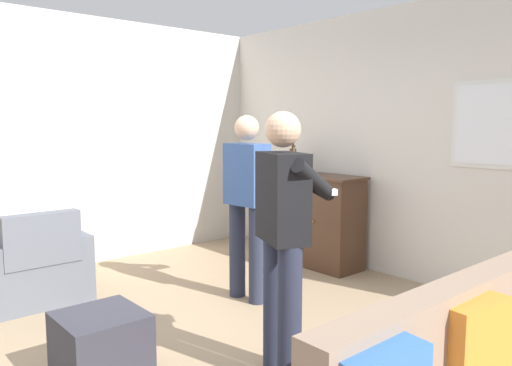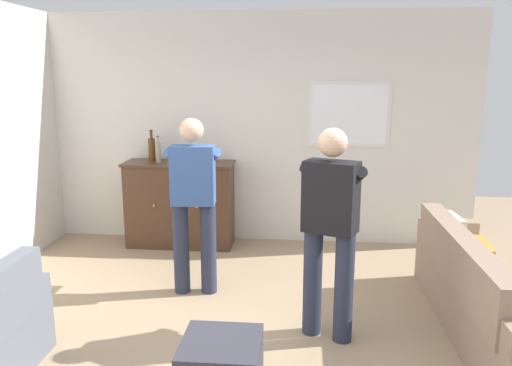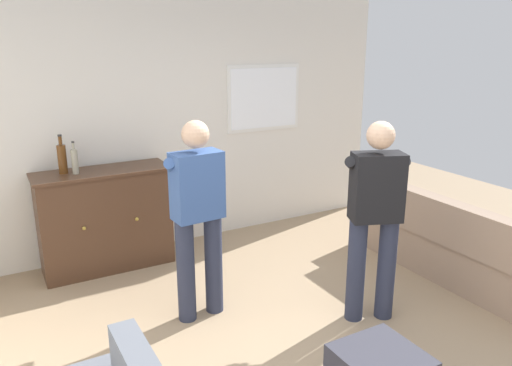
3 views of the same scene
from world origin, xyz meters
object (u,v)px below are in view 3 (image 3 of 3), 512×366
(couch, at_px, (455,247))
(bottle_liquor_amber, at_px, (62,158))
(sideboard_cabinet, at_px, (106,219))
(bottle_wine_green, at_px, (75,161))
(person_standing_right, at_px, (375,213))
(person_standing_left, at_px, (197,211))

(couch, relative_size, bottle_liquor_amber, 6.25)
(sideboard_cabinet, xyz_separation_m, bottle_wine_green, (-0.24, -0.02, 0.64))
(couch, distance_m, person_standing_right, 1.35)
(couch, xyz_separation_m, person_standing_left, (-2.43, 0.60, 0.60))
(couch, xyz_separation_m, person_standing_right, (-1.20, -0.13, 0.60))
(sideboard_cabinet, height_order, bottle_wine_green, bottle_wine_green)
(bottle_liquor_amber, relative_size, person_standing_left, 0.22)
(bottle_wine_green, distance_m, person_standing_right, 2.81)
(couch, height_order, sideboard_cabinet, sideboard_cabinet)
(couch, bearing_deg, person_standing_right, -173.66)
(couch, bearing_deg, bottle_wine_green, 148.79)
(person_standing_right, bearing_deg, sideboard_cabinet, 129.52)
(couch, bearing_deg, person_standing_left, 166.11)
(person_standing_left, bearing_deg, bottle_wine_green, 118.49)
(person_standing_left, relative_size, person_standing_right, 1.00)
(couch, distance_m, bottle_liquor_amber, 3.88)
(person_standing_left, bearing_deg, sideboard_cabinet, 109.36)
(bottle_wine_green, height_order, bottle_liquor_amber, bottle_liquor_amber)
(sideboard_cabinet, relative_size, bottle_wine_green, 4.14)
(bottle_wine_green, relative_size, person_standing_left, 0.19)
(person_standing_left, xyz_separation_m, person_standing_right, (1.23, -0.73, 0.00))
(bottle_wine_green, relative_size, bottle_liquor_amber, 0.84)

